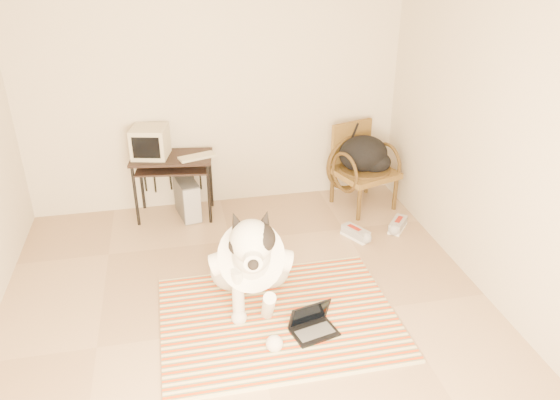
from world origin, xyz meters
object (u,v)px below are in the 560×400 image
object	(u,v)px
computer_desk	(172,165)
pc_tower	(187,198)
backpack	(365,155)
crt_monitor	(150,142)
rattan_chair	(362,166)
dog	(251,260)
laptop	(312,324)

from	to	relation	value
computer_desk	pc_tower	distance (m)	0.40
backpack	crt_monitor	bearing A→B (deg)	174.23
computer_desk	pc_tower	world-z (taller)	computer_desk
rattan_chair	backpack	size ratio (longest dim) A/B	1.63
dog	computer_desk	distance (m)	1.76
crt_monitor	rattan_chair	xyz separation A→B (m)	(2.23, -0.19, -0.39)
dog	laptop	xyz separation A→B (m)	(0.39, -0.49, -0.33)
computer_desk	backpack	distance (m)	2.05
computer_desk	crt_monitor	size ratio (longest dim) A/B	2.12
laptop	computer_desk	bearing A→B (deg)	113.57
pc_tower	backpack	distance (m)	1.97
backpack	rattan_chair	bearing A→B (deg)	119.76
crt_monitor	laptop	bearing A→B (deg)	-62.71
laptop	backpack	xyz separation A→B (m)	(1.11, 1.98, 0.52)
rattan_chair	laptop	bearing A→B (deg)	-118.44
computer_desk	dog	bearing A→B (deg)	-71.69
laptop	crt_monitor	size ratio (longest dim) A/B	0.92
computer_desk	crt_monitor	bearing A→B (deg)	164.68
computer_desk	backpack	world-z (taller)	backpack
backpack	computer_desk	bearing A→B (deg)	175.18
dog	rattan_chair	distance (m)	2.12
dog	computer_desk	size ratio (longest dim) A/B	1.64
dog	laptop	size ratio (longest dim) A/B	3.74
crt_monitor	backpack	bearing A→B (deg)	-5.77
dog	laptop	bearing A→B (deg)	-51.56
backpack	dog	bearing A→B (deg)	-135.17
pc_tower	dog	bearing A→B (deg)	-75.41
computer_desk	rattan_chair	bearing A→B (deg)	-3.92
computer_desk	pc_tower	size ratio (longest dim) A/B	1.86
laptop	crt_monitor	world-z (taller)	crt_monitor
laptop	rattan_chair	size ratio (longest dim) A/B	0.42
laptop	pc_tower	size ratio (longest dim) A/B	0.82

